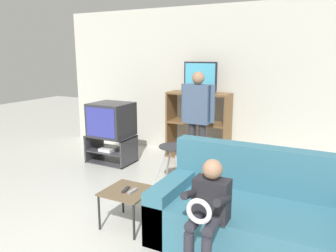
# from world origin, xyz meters

# --- Properties ---
(wall_back) EXTENTS (6.40, 0.06, 2.60)m
(wall_back) POSITION_xyz_m (0.00, 3.99, 1.30)
(wall_back) COLOR beige
(wall_back) RESTS_ON ground_plane
(tv_stand) EXTENTS (0.76, 0.49, 0.46)m
(tv_stand) POSITION_xyz_m (-1.52, 2.85, 0.23)
(tv_stand) COLOR #38383D
(tv_stand) RESTS_ON ground_plane
(television_main) EXTENTS (0.63, 0.59, 0.55)m
(television_main) POSITION_xyz_m (-1.50, 2.86, 0.73)
(television_main) COLOR #2D2D33
(television_main) RESTS_ON tv_stand
(media_shelf) EXTENTS (1.08, 0.41, 1.16)m
(media_shelf) POSITION_xyz_m (-0.29, 3.71, 0.59)
(media_shelf) COLOR brown
(media_shelf) RESTS_ON ground_plane
(television_flat) EXTENTS (0.58, 0.20, 0.51)m
(television_flat) POSITION_xyz_m (-0.27, 3.70, 1.40)
(television_flat) COLOR black
(television_flat) RESTS_ON media_shelf
(folding_stool) EXTENTS (0.45, 0.42, 0.58)m
(folding_stool) POSITION_xyz_m (-0.14, 2.41, 0.48)
(folding_stool) COLOR #B7B7BC
(folding_stool) RESTS_ON ground_plane
(snack_table) EXTENTS (0.47, 0.47, 0.40)m
(snack_table) POSITION_xyz_m (-0.08, 1.22, 0.35)
(snack_table) COLOR brown
(snack_table) RESTS_ON ground_plane
(remote_control_black) EXTENTS (0.07, 0.15, 0.02)m
(remote_control_black) POSITION_xyz_m (-0.09, 1.21, 0.41)
(remote_control_black) COLOR #232328
(remote_control_black) RESTS_ON snack_table
(remote_control_white) EXTENTS (0.04, 0.14, 0.02)m
(remote_control_white) POSITION_xyz_m (-0.01, 1.22, 0.41)
(remote_control_white) COLOR gray
(remote_control_white) RESTS_ON snack_table
(couch) EXTENTS (1.90, 0.95, 0.89)m
(couch) POSITION_xyz_m (1.21, 1.48, 0.29)
(couch) COLOR teal
(couch) RESTS_ON ground_plane
(person_standing_adult) EXTENTS (0.53, 0.20, 1.55)m
(person_standing_adult) POSITION_xyz_m (-0.05, 3.06, 0.93)
(person_standing_adult) COLOR #2D2D33
(person_standing_adult) RESTS_ON ground_plane
(person_seated_child) EXTENTS (0.33, 0.43, 0.95)m
(person_seated_child) POSITION_xyz_m (0.92, 0.92, 0.57)
(person_seated_child) COLOR #2D2D38
(person_seated_child) RESTS_ON ground_plane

